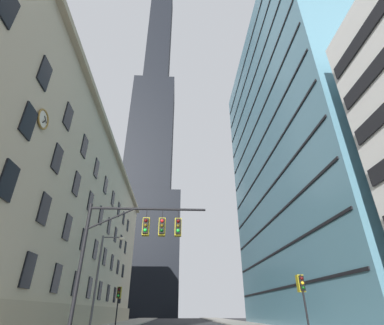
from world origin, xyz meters
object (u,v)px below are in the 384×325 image
object	(u,v)px
traffic_signal_mast	(139,237)
street_lamppost	(101,272)
traffic_light_far_left	(119,295)
traffic_light_near_right	(302,287)

from	to	relation	value
traffic_signal_mast	street_lamppost	xyz separation A→B (m)	(-4.11, 9.09, -0.81)
street_lamppost	traffic_signal_mast	bearing A→B (deg)	-65.66
traffic_signal_mast	traffic_light_far_left	xyz separation A→B (m)	(-3.39, 14.40, -2.32)
traffic_signal_mast	traffic_light_far_left	bearing A→B (deg)	103.26
traffic_light_near_right	traffic_light_far_left	bearing A→B (deg)	139.56
traffic_signal_mast	traffic_light_far_left	world-z (taller)	traffic_signal_mast
traffic_light_near_right	traffic_light_far_left	distance (m)	17.96
traffic_light_near_right	traffic_light_far_left	size ratio (longest dim) A/B	0.98
traffic_signal_mast	street_lamppost	distance (m)	10.01
traffic_signal_mast	street_lamppost	size ratio (longest dim) A/B	0.96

